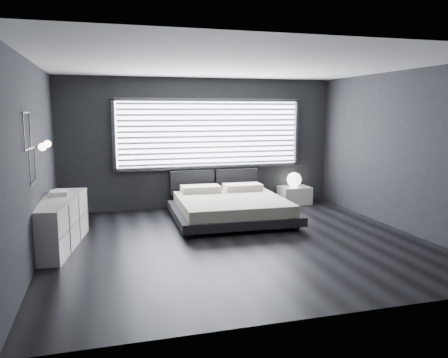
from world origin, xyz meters
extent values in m
plane|color=black|center=(0.00, 0.00, 0.00)|extent=(6.00, 6.00, 0.00)
plane|color=silver|center=(0.00, 0.00, 2.80)|extent=(6.00, 6.00, 0.00)
cube|color=black|center=(0.00, 2.75, 1.40)|extent=(6.00, 0.04, 2.80)
cube|color=black|center=(0.00, -2.75, 1.40)|extent=(6.00, 0.04, 2.80)
cube|color=black|center=(-3.00, 0.00, 1.40)|extent=(0.04, 5.50, 2.80)
cube|color=black|center=(3.00, 0.00, 1.40)|extent=(0.04, 5.50, 2.80)
cube|color=white|center=(0.20, 2.73, 1.61)|extent=(4.00, 0.02, 1.38)
cube|color=#47474C|center=(-1.84, 2.70, 1.61)|extent=(0.06, 0.08, 1.48)
cube|color=#47474C|center=(2.24, 2.70, 1.61)|extent=(0.06, 0.08, 1.48)
cube|color=#47474C|center=(0.20, 2.70, 2.34)|extent=(4.14, 0.08, 0.06)
cube|color=#47474C|center=(0.20, 2.70, 0.88)|extent=(4.14, 0.08, 0.06)
cube|color=silver|center=(0.20, 2.67, 1.61)|extent=(3.94, 0.03, 1.32)
cube|color=black|center=(-0.22, 2.64, 0.57)|extent=(0.96, 0.16, 0.52)
cube|color=black|center=(0.78, 2.64, 0.57)|extent=(0.96, 0.16, 0.52)
cylinder|color=silver|center=(-2.95, 0.05, 1.60)|extent=(0.10, 0.02, 0.02)
sphere|color=#FFE5B7|center=(-2.88, 0.05, 1.60)|extent=(0.11, 0.11, 0.11)
cylinder|color=silver|center=(-2.95, 0.65, 1.60)|extent=(0.10, 0.02, 0.02)
sphere|color=#FFE5B7|center=(-2.88, 0.65, 1.60)|extent=(0.11, 0.11, 0.11)
cube|color=#47474C|center=(-2.98, -0.55, 2.08)|extent=(0.01, 0.46, 0.02)
cube|color=#47474C|center=(-2.98, -0.55, 1.62)|extent=(0.01, 0.46, 0.02)
cube|color=#47474C|center=(-2.98, -0.32, 1.85)|extent=(0.01, 0.02, 0.46)
cube|color=#47474C|center=(-2.98, -0.78, 1.85)|extent=(0.01, 0.02, 0.46)
cube|color=#47474C|center=(-2.98, -0.30, 1.61)|extent=(0.01, 0.46, 0.02)
cube|color=#47474C|center=(-2.98, -0.30, 1.15)|extent=(0.01, 0.46, 0.02)
cube|color=#47474C|center=(-2.98, -0.07, 1.38)|extent=(0.01, 0.02, 0.46)
cube|color=#47474C|center=(-2.98, -0.53, 1.38)|extent=(0.01, 0.02, 0.46)
cube|color=black|center=(-0.70, 0.50, 0.04)|extent=(0.12, 0.12, 0.08)
cube|color=black|center=(1.21, 0.45, 0.04)|extent=(0.12, 0.12, 0.08)
cube|color=black|center=(-0.65, 2.21, 0.04)|extent=(0.12, 0.12, 0.08)
cube|color=black|center=(1.26, 2.16, 0.04)|extent=(0.12, 0.12, 0.08)
cube|color=black|center=(0.28, 1.33, 0.16)|extent=(2.27, 2.17, 0.16)
cube|color=#B8AC93|center=(0.28, 1.33, 0.34)|extent=(2.03, 2.03, 0.20)
cube|color=beige|center=(-0.15, 2.12, 0.51)|extent=(0.80, 0.44, 0.13)
cube|color=beige|center=(0.75, 2.10, 0.51)|extent=(0.80, 0.44, 0.13)
cube|color=white|center=(2.13, 2.50, 0.19)|extent=(0.67, 0.56, 0.39)
sphere|color=white|center=(2.12, 2.49, 0.55)|extent=(0.33, 0.33, 0.33)
cube|color=white|center=(-2.78, 0.47, 0.38)|extent=(0.85, 1.98, 0.77)
cube|color=#47474C|center=(-2.51, 0.43, 0.38)|extent=(0.33, 1.86, 0.75)
cube|color=silver|center=(-2.78, 0.77, 0.79)|extent=(0.30, 0.38, 0.04)
cube|color=silver|center=(-2.77, 0.75, 0.82)|extent=(0.29, 0.36, 0.03)
camera|label=1|loc=(-2.06, -6.55, 2.10)|focal=35.00mm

